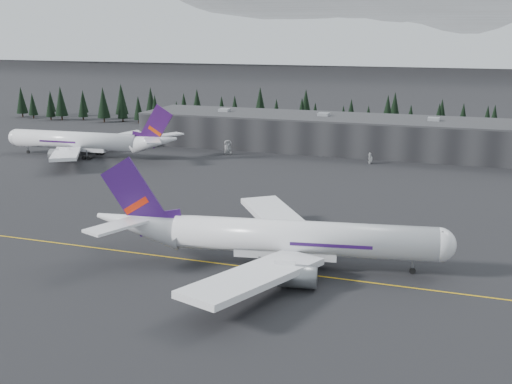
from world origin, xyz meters
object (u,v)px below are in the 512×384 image
(terminal, at_px, (349,134))
(gse_vehicle_b, at_px, (370,162))
(jet_main, at_px, (271,237))
(gse_vehicle_a, at_px, (228,153))
(jet_parked, at_px, (89,141))

(terminal, distance_m, gse_vehicle_b, 25.41)
(jet_main, distance_m, gse_vehicle_a, 113.45)
(terminal, relative_size, jet_main, 2.33)
(gse_vehicle_a, xyz_separation_m, gse_vehicle_b, (51.41, 0.87, -0.10))
(terminal, xyz_separation_m, jet_main, (9.91, -124.60, -0.57))
(terminal, xyz_separation_m, gse_vehicle_b, (11.73, -21.81, -5.66))
(jet_parked, distance_m, gse_vehicle_a, 49.23)
(jet_parked, bearing_deg, jet_main, 135.29)
(terminal, height_order, jet_parked, jet_parked)
(gse_vehicle_a, distance_m, gse_vehicle_b, 51.42)
(jet_parked, distance_m, gse_vehicle_b, 98.49)
(gse_vehicle_a, bearing_deg, terminal, 8.15)
(jet_parked, bearing_deg, terminal, -156.90)
(gse_vehicle_b, bearing_deg, jet_parked, -74.03)
(jet_main, distance_m, gse_vehicle_b, 102.93)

